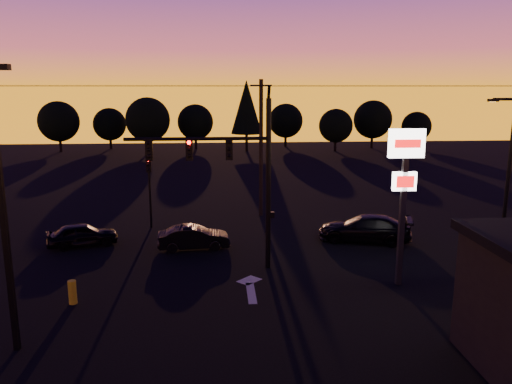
# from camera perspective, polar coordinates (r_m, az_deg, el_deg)

# --- Properties ---
(ground) EXTENTS (120.00, 120.00, 0.00)m
(ground) POSITION_cam_1_polar(r_m,az_deg,el_deg) (20.43, -1.80, -12.62)
(ground) COLOR black
(ground) RESTS_ON ground
(lane_arrow) EXTENTS (1.20, 3.10, 0.01)m
(lane_arrow) POSITION_cam_1_polar(r_m,az_deg,el_deg) (21.98, -0.66, -10.77)
(lane_arrow) COLOR beige
(lane_arrow) RESTS_ON ground
(traffic_signal_mast) EXTENTS (6.79, 0.52, 8.58)m
(traffic_signal_mast) POSITION_cam_1_polar(r_m,az_deg,el_deg) (22.86, -2.56, 2.97)
(traffic_signal_mast) COLOR black
(traffic_signal_mast) RESTS_ON ground
(secondary_signal) EXTENTS (0.30, 0.31, 4.35)m
(secondary_signal) POSITION_cam_1_polar(r_m,az_deg,el_deg) (30.88, -12.09, 1.13)
(secondary_signal) COLOR black
(secondary_signal) RESTS_ON ground
(parking_lot_light) EXTENTS (1.25, 0.30, 9.14)m
(parking_lot_light) POSITION_cam_1_polar(r_m,az_deg,el_deg) (17.28, -27.14, -0.11)
(parking_lot_light) COLOR black
(parking_lot_light) RESTS_ON ground
(pylon_sign) EXTENTS (1.50, 0.28, 6.80)m
(pylon_sign) POSITION_cam_1_polar(r_m,az_deg,el_deg) (21.82, 16.64, 2.00)
(pylon_sign) COLOR black
(pylon_sign) RESTS_ON ground
(streetlight) EXTENTS (1.55, 0.35, 8.00)m
(streetlight) POSITION_cam_1_polar(r_m,az_deg,el_deg) (28.49, 26.81, 2.41)
(streetlight) COLOR black
(streetlight) RESTS_ON ground
(utility_pole_1) EXTENTS (1.40, 0.26, 9.00)m
(utility_pole_1) POSITION_cam_1_polar(r_m,az_deg,el_deg) (32.93, 0.57, 5.09)
(utility_pole_1) COLOR black
(utility_pole_1) RESTS_ON ground
(power_wires) EXTENTS (36.00, 1.22, 0.07)m
(power_wires) POSITION_cam_1_polar(r_m,az_deg,el_deg) (32.70, 0.59, 12.03)
(power_wires) COLOR black
(power_wires) RESTS_ON ground
(bollard) EXTENTS (0.32, 0.32, 0.97)m
(bollard) POSITION_cam_1_polar(r_m,az_deg,el_deg) (21.50, -20.24, -10.69)
(bollard) COLOR gold
(bollard) RESTS_ON ground
(tree_0) EXTENTS (5.36, 5.36, 6.74)m
(tree_0) POSITION_cam_1_polar(r_m,az_deg,el_deg) (71.94, -21.63, 7.50)
(tree_0) COLOR black
(tree_0) RESTS_ON ground
(tree_1) EXTENTS (4.54, 4.54, 5.71)m
(tree_1) POSITION_cam_1_polar(r_m,az_deg,el_deg) (73.36, -16.39, 7.43)
(tree_1) COLOR black
(tree_1) RESTS_ON ground
(tree_2) EXTENTS (5.77, 5.78, 7.26)m
(tree_2) POSITION_cam_1_polar(r_m,az_deg,el_deg) (67.35, -12.27, 8.09)
(tree_2) COLOR black
(tree_2) RESTS_ON ground
(tree_3) EXTENTS (4.95, 4.95, 6.22)m
(tree_3) POSITION_cam_1_polar(r_m,az_deg,el_deg) (70.82, -6.95, 7.93)
(tree_3) COLOR black
(tree_3) RESTS_ON ground
(tree_4) EXTENTS (4.18, 4.18, 9.50)m
(tree_4) POSITION_cam_1_polar(r_m,az_deg,el_deg) (67.74, -1.10, 9.69)
(tree_4) COLOR black
(tree_4) RESTS_ON ground
(tree_5) EXTENTS (4.95, 4.95, 6.22)m
(tree_5) POSITION_cam_1_polar(r_m,az_deg,el_deg) (73.39, 3.42, 8.13)
(tree_5) COLOR black
(tree_5) RESTS_ON ground
(tree_6) EXTENTS (4.54, 4.54, 5.71)m
(tree_6) POSITION_cam_1_polar(r_m,az_deg,el_deg) (68.61, 9.10, 7.48)
(tree_6) COLOR black
(tree_6) RESTS_ON ground
(tree_7) EXTENTS (5.36, 5.36, 6.74)m
(tree_7) POSITION_cam_1_polar(r_m,az_deg,el_deg) (73.04, 13.21, 8.07)
(tree_7) COLOR black
(tree_7) RESTS_ON ground
(tree_8) EXTENTS (4.12, 4.12, 5.19)m
(tree_8) POSITION_cam_1_polar(r_m,az_deg,el_deg) (74.18, 17.86, 7.14)
(tree_8) COLOR black
(tree_8) RESTS_ON ground
(car_left) EXTENTS (3.99, 2.55, 1.26)m
(car_left) POSITION_cam_1_polar(r_m,az_deg,el_deg) (28.80, -19.21, -4.61)
(car_left) COLOR black
(car_left) RESTS_ON ground
(car_mid) EXTENTS (3.90, 1.66, 1.25)m
(car_mid) POSITION_cam_1_polar(r_m,az_deg,el_deg) (26.91, -7.13, -5.18)
(car_mid) COLOR black
(car_mid) RESTS_ON ground
(car_right) EXTENTS (5.49, 3.45, 1.48)m
(car_right) POSITION_cam_1_polar(r_m,az_deg,el_deg) (28.65, 12.32, -4.07)
(car_right) COLOR black
(car_right) RESTS_ON ground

